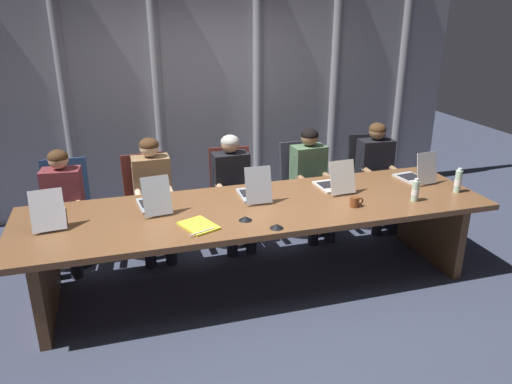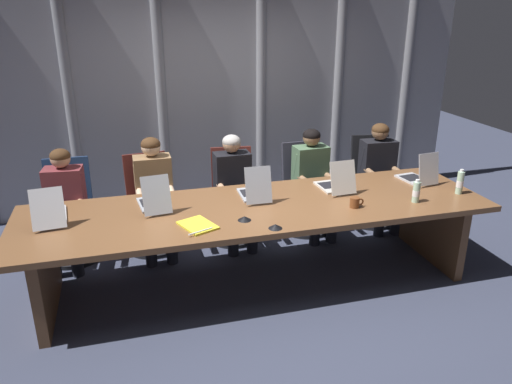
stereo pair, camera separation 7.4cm
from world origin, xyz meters
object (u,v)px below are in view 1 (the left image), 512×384
(office_chair_left_end, at_px, (69,223))
(spiral_notepad, at_px, (199,226))
(laptop_right_mid, at_px, (334,183))
(conference_mic_middle, at_px, (245,218))
(office_chair_center, at_px, (232,205))
(laptop_right_end, at_px, (416,175))
(person_left_end, at_px, (62,203))
(office_chair_right_mid, at_px, (303,197))
(office_chair_right_end, at_px, (369,189))
(laptop_left_end, at_px, (49,215))
(water_bottle_secondary, at_px, (458,181))
(water_bottle_primary, at_px, (415,191))
(person_center, at_px, (233,185))
(laptop_center, at_px, (254,191))
(office_chair_left_mid, at_px, (150,214))
(person_right_mid, at_px, (312,177))
(person_right_end, at_px, (378,169))
(conference_mic_left_side, at_px, (277,226))
(person_left_mid, at_px, (153,191))
(laptop_left_mid, at_px, (154,202))
(coffee_mug_near, at_px, (355,202))

(office_chair_left_end, bearing_deg, spiral_notepad, 40.20)
(laptop_right_mid, bearing_deg, conference_mic_middle, 111.49)
(laptop_right_mid, height_order, office_chair_center, laptop_right_mid)
(laptop_right_end, relative_size, person_left_end, 0.36)
(office_chair_right_mid, xyz_separation_m, office_chair_right_end, (0.82, 0.00, 0.01))
(laptop_left_end, bearing_deg, water_bottle_secondary, -101.74)
(office_chair_right_mid, height_order, water_bottle_primary, water_bottle_primary)
(laptop_right_mid, xyz_separation_m, person_center, (-0.81, 0.67, -0.17))
(office_chair_left_end, bearing_deg, laptop_left_end, -2.47)
(laptop_center, bearing_deg, office_chair_left_mid, 47.60)
(office_chair_right_mid, xyz_separation_m, spiral_notepad, (-1.40, -1.30, 0.41))
(office_chair_right_mid, bearing_deg, person_right_mid, 6.94)
(office_chair_right_end, bearing_deg, person_right_end, 8.39)
(office_chair_left_mid, relative_size, person_left_end, 0.85)
(office_chair_center, height_order, office_chair_right_end, office_chair_right_end)
(laptop_center, xyz_separation_m, conference_mic_left_side, (-0.01, -0.66, -0.05))
(laptop_right_end, bearing_deg, office_chair_right_end, -5.94)
(person_left_mid, xyz_separation_m, person_center, (0.80, -0.00, -0.02))
(person_right_mid, relative_size, conference_mic_middle, 10.47)
(laptop_right_mid, xyz_separation_m, office_chair_right_mid, (0.03, 0.84, -0.46))
(laptop_left_mid, bearing_deg, office_chair_center, -52.99)
(office_chair_right_mid, bearing_deg, laptop_left_mid, -65.22)
(laptop_left_mid, xyz_separation_m, spiral_notepad, (0.30, -0.47, -0.05))
(laptop_center, xyz_separation_m, coffee_mug_near, (0.77, -0.44, -0.02))
(laptop_right_mid, distance_m, office_chair_left_mid, 1.91)
(office_chair_right_end, bearing_deg, office_chair_center, -80.22)
(coffee_mug_near, bearing_deg, laptop_right_mid, 88.44)
(office_chair_right_end, relative_size, person_left_mid, 0.82)
(water_bottle_secondary, distance_m, conference_mic_left_side, 1.87)
(water_bottle_secondary, xyz_separation_m, spiral_notepad, (-2.42, -0.08, -0.10))
(laptop_center, relative_size, office_chair_right_mid, 0.46)
(office_chair_right_mid, height_order, person_left_mid, person_left_mid)
(person_left_mid, relative_size, conference_mic_middle, 10.68)
(laptop_right_end, relative_size, office_chair_left_end, 0.42)
(laptop_left_end, bearing_deg, office_chair_left_end, -8.96)
(office_chair_right_mid, bearing_deg, laptop_right_end, 43.30)
(laptop_left_end, height_order, laptop_right_mid, laptop_right_mid)
(laptop_left_end, height_order, laptop_center, laptop_center)
(laptop_right_mid, relative_size, office_chair_left_end, 0.44)
(person_right_end, xyz_separation_m, water_bottle_secondary, (0.20, -1.07, 0.20))
(laptop_left_mid, distance_m, coffee_mug_near, 1.71)
(water_bottle_primary, bearing_deg, laptop_center, 160.80)
(laptop_left_end, height_order, person_center, person_center)
(person_center, bearing_deg, conference_mic_left_side, -1.18)
(laptop_center, distance_m, office_chair_left_mid, 1.30)
(person_center, relative_size, conference_mic_left_side, 10.42)
(person_right_mid, height_order, person_right_end, person_right_end)
(laptop_center, xyz_separation_m, office_chair_right_mid, (0.82, 0.84, -0.46))
(office_chair_left_mid, distance_m, conference_mic_middle, 1.51)
(laptop_left_mid, distance_m, office_chair_center, 1.29)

